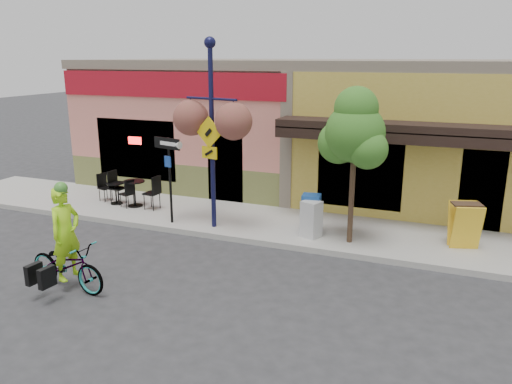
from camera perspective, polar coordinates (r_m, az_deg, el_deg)
ground at (r=11.99m, az=2.76°, el=-7.43°), size 90.00×90.00×0.00m
sidewalk at (r=13.75m, az=5.47°, el=-4.12°), size 24.00×3.00×0.15m
curb at (r=12.45m, az=3.59°, el=-6.20°), size 24.00×0.12×0.15m
building at (r=18.48m, az=10.46°, el=7.65°), size 18.20×8.20×4.50m
bicycle at (r=10.97m, az=-20.78°, el=-7.83°), size 2.00×0.88×1.02m
cyclist_rider at (r=10.78m, az=-20.80°, el=-5.70°), size 0.53×0.74×1.91m
lamp_post at (r=13.05m, az=-5.05°, el=6.42°), size 1.67×0.92×4.96m
one_way_sign at (r=13.79m, az=-9.78°, el=1.26°), size 0.93×0.40×2.38m
cafe_set_left at (r=16.13m, az=-15.74°, el=0.21°), size 1.63×1.15×0.88m
cafe_set_right at (r=15.70m, az=-13.73°, el=0.25°), size 1.82×1.03×1.05m
newspaper_box_blue at (r=13.05m, az=6.30°, el=-2.49°), size 0.51×0.47×1.03m
newspaper_box_grey at (r=12.76m, az=6.33°, el=-3.11°), size 0.56×0.53×0.95m
street_tree at (r=12.17m, az=11.05°, el=2.93°), size 1.74×1.74×3.87m
sandwich_board at (r=12.80m, az=23.01°, el=-3.82°), size 0.78×0.66×1.11m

